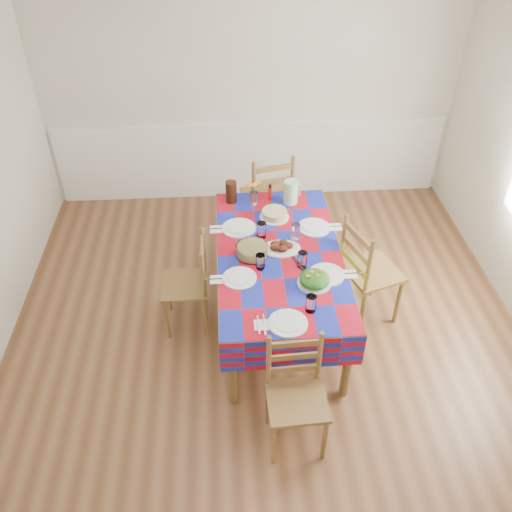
{
  "coord_description": "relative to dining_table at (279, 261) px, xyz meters",
  "views": [
    {
      "loc": [
        -0.32,
        -3.11,
        3.52
      ],
      "look_at": [
        -0.09,
        0.22,
        0.85
      ],
      "focal_mm": 38.0,
      "sensor_mm": 36.0,
      "label": 1
    }
  ],
  "objects": [
    {
      "name": "room",
      "position": [
        -0.11,
        -0.37,
        0.69
      ],
      "size": [
        4.58,
        5.08,
        2.78
      ],
      "color": "brown",
      "rests_on": "ground"
    },
    {
      "name": "wainscot",
      "position": [
        -0.11,
        2.12,
        -0.18
      ],
      "size": [
        4.41,
        0.06,
        0.92
      ],
      "color": "white",
      "rests_on": "room"
    },
    {
      "name": "dining_table",
      "position": [
        0.0,
        0.0,
        0.0
      ],
      "size": [
        1.03,
        1.92,
        0.75
      ],
      "color": "brown",
      "rests_on": "room"
    },
    {
      "name": "setting_near_head",
      "position": [
        0.04,
        -0.76,
        0.11
      ],
      "size": [
        0.46,
        0.31,
        0.14
      ],
      "color": "white",
      "rests_on": "dining_table"
    },
    {
      "name": "setting_left_near",
      "position": [
        -0.29,
        -0.25,
        0.11
      ],
      "size": [
        0.5,
        0.29,
        0.13
      ],
      "rotation": [
        0.0,
        0.0,
        1.57
      ],
      "color": "white",
      "rests_on": "dining_table"
    },
    {
      "name": "setting_left_far",
      "position": [
        -0.26,
        0.32,
        0.11
      ],
      "size": [
        0.54,
        0.32,
        0.14
      ],
      "rotation": [
        0.0,
        0.0,
        1.57
      ],
      "color": "white",
      "rests_on": "dining_table"
    },
    {
      "name": "setting_right_near",
      "position": [
        0.28,
        -0.26,
        0.11
      ],
      "size": [
        0.53,
        0.31,
        0.14
      ],
      "rotation": [
        0.0,
        0.0,
        -1.57
      ],
      "color": "white",
      "rests_on": "dining_table"
    },
    {
      "name": "setting_right_far",
      "position": [
        0.28,
        0.29,
        0.11
      ],
      "size": [
        0.54,
        0.31,
        0.14
      ],
      "rotation": [
        0.0,
        0.0,
        -1.57
      ],
      "color": "white",
      "rests_on": "dining_table"
    },
    {
      "name": "meat_platter",
      "position": [
        0.02,
        0.05,
        0.11
      ],
      "size": [
        0.33,
        0.23,
        0.06
      ],
      "color": "white",
      "rests_on": "dining_table"
    },
    {
      "name": "salad_platter",
      "position": [
        0.23,
        -0.39,
        0.12
      ],
      "size": [
        0.26,
        0.26,
        0.11
      ],
      "color": "white",
      "rests_on": "dining_table"
    },
    {
      "name": "pasta_bowl",
      "position": [
        -0.23,
        -0.01,
        0.13
      ],
      "size": [
        0.26,
        0.26,
        0.09
      ],
      "color": "white",
      "rests_on": "dining_table"
    },
    {
      "name": "cake",
      "position": [
        0.01,
        0.52,
        0.12
      ],
      "size": [
        0.26,
        0.26,
        0.07
      ],
      "color": "white",
      "rests_on": "dining_table"
    },
    {
      "name": "serving_utensils",
      "position": [
        0.16,
        -0.13,
        0.09
      ],
      "size": [
        0.14,
        0.31,
        0.01
      ],
      "color": "black",
      "rests_on": "dining_table"
    },
    {
      "name": "flower_vase",
      "position": [
        -0.16,
        0.76,
        0.18
      ],
      "size": [
        0.15,
        0.12,
        0.24
      ],
      "color": "white",
      "rests_on": "dining_table"
    },
    {
      "name": "hot_sauce",
      "position": [
        -0.01,
        0.83,
        0.16
      ],
      "size": [
        0.04,
        0.04,
        0.16
      ],
      "primitive_type": "cylinder",
      "color": "red",
      "rests_on": "dining_table"
    },
    {
      "name": "green_pitcher",
      "position": [
        0.18,
        0.76,
        0.19
      ],
      "size": [
        0.13,
        0.13,
        0.22
      ],
      "primitive_type": "cylinder",
      "color": "#BDF0A9",
      "rests_on": "dining_table"
    },
    {
      "name": "tea_pitcher",
      "position": [
        -0.37,
        0.81,
        0.19
      ],
      "size": [
        0.1,
        0.1,
        0.21
      ],
      "primitive_type": "cylinder",
      "color": "black",
      "rests_on": "dining_table"
    },
    {
      "name": "name_card",
      "position": [
        -0.01,
        -0.91,
        0.09
      ],
      "size": [
        0.07,
        0.02,
        0.02
      ],
      "primitive_type": "cube",
      "color": "white",
      "rests_on": "dining_table"
    },
    {
      "name": "chair_near",
      "position": [
        -0.0,
        -1.21,
        -0.21
      ],
      "size": [
        0.42,
        0.41,
        0.92
      ],
      "rotation": [
        0.0,
        0.0,
        0.04
      ],
      "color": "brown",
      "rests_on": "room"
    },
    {
      "name": "chair_far",
      "position": [
        0.01,
        1.2,
        -0.15
      ],
      "size": [
        0.55,
        0.53,
        1.04
      ],
      "rotation": [
        0.0,
        0.0,
        3.37
      ],
      "color": "brown",
      "rests_on": "room"
    },
    {
      "name": "chair_left",
      "position": [
        -0.77,
        0.0,
        -0.21
      ],
      "size": [
        0.39,
        0.41,
        0.91
      ],
      "rotation": [
        0.0,
        0.0,
        -1.55
      ],
      "color": "brown",
      "rests_on": "room"
    },
    {
      "name": "chair_right",
      "position": [
        0.76,
        -0.02,
        -0.16
      ],
      "size": [
        0.56,
        0.57,
        1.03
      ],
      "rotation": [
        0.0,
        0.0,
        1.91
      ],
      "color": "brown",
      "rests_on": "room"
    }
  ]
}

